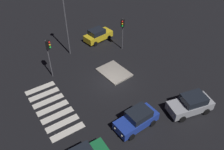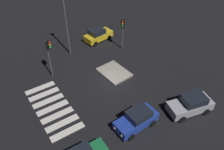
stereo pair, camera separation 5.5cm
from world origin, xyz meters
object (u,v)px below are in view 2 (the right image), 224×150
Objects in this scene: street_lamp at (65,13)px; car_yellow at (98,35)px; traffic_light_west at (123,27)px; car_blue at (137,119)px; traffic_light_south at (49,50)px; car_silver at (191,104)px; traffic_island at (114,72)px.

car_yellow is at bearing 99.79° from street_lamp.
traffic_light_west is (3.71, 1.45, 2.42)m from car_yellow.
car_yellow is 6.74m from street_lamp.
car_blue is 0.89× the size of traffic_light_south.
car_silver reaches higher than car_yellow.
street_lamp reaches higher than traffic_light_west.
street_lamp is (-13.96, 0.11, 4.70)m from car_blue.
car_blue is 0.99× the size of car_yellow.
car_yellow is (-16.21, -0.53, -0.06)m from car_silver.
traffic_island is 7.78m from traffic_light_south.
traffic_light_south reaches higher than traffic_island.
traffic_light_south is (-10.82, -3.47, 2.69)m from car_blue.
car_silver is at bearing -11.78° from traffic_light_south.
car_blue is at bearing -29.87° from traffic_light_south.
traffic_island is 0.90× the size of traffic_light_west.
traffic_light_west is (-3.59, 3.67, 3.19)m from traffic_island.
street_lamp is at bearing 83.64° from traffic_light_south.
car_yellow is at bearing 67.80° from traffic_light_south.
street_lamp is (0.82, -4.75, 4.71)m from car_yellow.
traffic_light_south is at bearing -40.55° from car_silver.
car_yellow is (-14.78, 4.86, -0.01)m from car_blue.
car_silver is 0.97× the size of traffic_light_south.
street_lamp reaches higher than car_silver.
traffic_light_west reaches higher than car_blue.
car_blue reaches higher than traffic_island.
car_blue is at bearing -0.45° from street_lamp.
traffic_light_west is 0.52× the size of street_lamp.
traffic_light_south is (-12.25, -8.85, 2.64)m from car_silver.
traffic_island is 0.47× the size of street_lamp.
street_lamp reaches higher than car_yellow.
car_silver is at bearing 18.92° from street_lamp.
car_silver is 1.09× the size of car_yellow.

